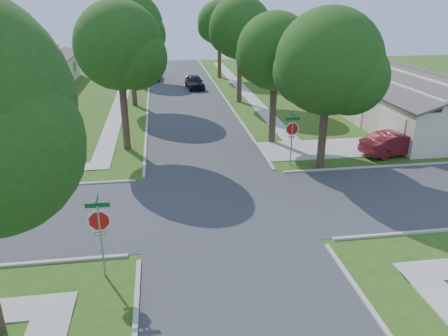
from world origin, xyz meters
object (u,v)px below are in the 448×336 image
car_driveway (395,143)px  tree_w_far (137,30)px  house_nw_far (31,71)px  tree_e_far (220,25)px  tree_w_mid (130,29)px  house_ne_far (326,69)px  tree_ne_corner (329,67)px  car_curb_east (195,82)px  tree_e_near (276,55)px  tree_e_mid (241,31)px  stop_sign_sw (99,224)px  house_ne_near (416,107)px  car_curb_west (152,74)px  stop_sign_ne (292,131)px  tree_w_near (120,50)px

car_driveway → tree_w_far: bearing=17.6°
house_nw_far → tree_e_far: bearing=5.5°
tree_w_mid → house_ne_far: 22.68m
tree_ne_corner → car_curb_east: size_ratio=2.11×
tree_e_near → tree_e_mid: 12.02m
stop_sign_sw → car_driveway: stop_sign_sw is taller
tree_e_near → tree_e_far: size_ratio=0.95×
house_ne_near → car_curb_west: size_ratio=2.87×
tree_e_mid → tree_w_far: tree_e_mid is taller
stop_sign_sw → stop_sign_ne: 13.29m
house_ne_near → car_curb_east: house_ne_near is taller
car_curb_east → house_nw_far: bearing=160.6°
house_ne_near → house_ne_far: (0.00, 18.00, 0.00)m
tree_w_far → tree_ne_corner: tree_ne_corner is taller
tree_w_near → tree_e_mid: bearing=51.9°
tree_e_near → house_ne_near: bearing=10.0°
tree_w_near → house_ne_far: 29.10m
stop_sign_sw → stop_sign_ne: size_ratio=1.00×
tree_w_mid → stop_sign_ne: bearing=-60.2°
tree_e_far → car_driveway: tree_e_far is taller
tree_e_far → car_curb_west: bearing=-178.2°
tree_w_mid → stop_sign_sw: bearing=-90.1°
tree_w_mid → tree_w_far: bearing=90.0°
house_ne_near → car_curb_west: (-19.19, 22.76, -0.83)m
stop_sign_ne → tree_w_mid: size_ratio=0.31×
stop_sign_sw → tree_w_far: tree_w_far is taller
stop_sign_sw → stop_sign_ne: bearing=45.0°
car_driveway → house_ne_near: bearing=-51.2°
stop_sign_ne → car_curb_east: 23.36m
tree_w_far → house_nw_far: size_ratio=0.59×
car_curb_east → car_curb_west: 7.44m
tree_w_near → house_nw_far: tree_w_near is taller
tree_e_far → house_nw_far: size_ratio=0.64×
tree_w_near → house_nw_far: bearing=116.3°
tree_w_far → car_curb_east: size_ratio=1.96×
tree_e_near → car_curb_west: (-7.95, 24.75, -4.95)m
stop_sign_ne → stop_sign_sw: bearing=-135.0°
house_ne_near → car_driveway: 7.14m
tree_w_near → car_driveway: bearing=-12.3°
stop_sign_ne → tree_ne_corner: size_ratio=0.34×
tree_w_far → car_curb_east: (5.85, -6.25, -4.81)m
tree_e_mid → car_curb_west: tree_e_mid is taller
car_driveway → car_curb_east: bearing=12.9°
car_driveway → car_curb_west: size_ratio=0.91×
stop_sign_ne → house_ne_near: bearing=29.1°
house_ne_near → house_nw_far: (-31.98, 21.00, 0.00)m
stop_sign_sw → car_curb_east: stop_sign_sw is taller
stop_sign_ne → house_ne_near: house_ne_near is taller
tree_e_mid → house_ne_far: size_ratio=0.68×
stop_sign_ne → tree_w_mid: (-9.34, 16.31, 4.46)m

